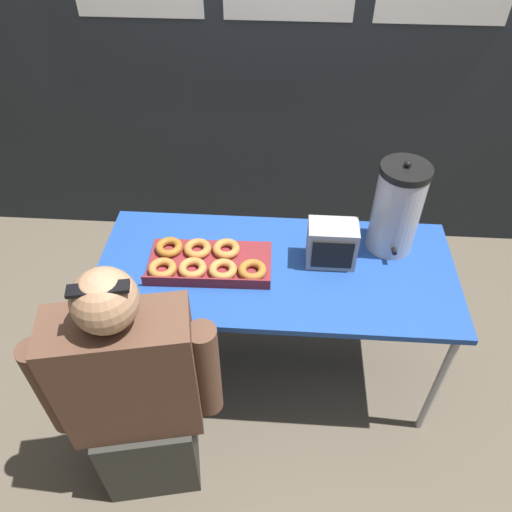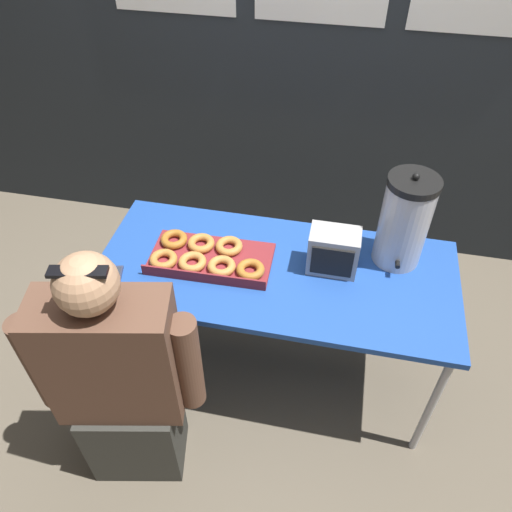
{
  "view_description": "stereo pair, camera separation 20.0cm",
  "coord_description": "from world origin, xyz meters",
  "px_view_note": "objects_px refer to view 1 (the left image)",
  "views": [
    {
      "loc": [
        0.01,
        -1.44,
        2.15
      ],
      "look_at": [
        -0.08,
        0.0,
        0.77
      ],
      "focal_mm": 35.0,
      "sensor_mm": 36.0,
      "label": 1
    },
    {
      "loc": [
        0.21,
        -1.42,
        2.15
      ],
      "look_at": [
        -0.08,
        0.0,
        0.77
      ],
      "focal_mm": 35.0,
      "sensor_mm": 36.0,
      "label": 2
    }
  ],
  "objects_px": {
    "cell_phone": "(111,293)",
    "space_heater": "(332,244)",
    "person_seated": "(136,400)",
    "donut_box": "(206,262)",
    "coffee_urn": "(397,208)"
  },
  "relations": [
    {
      "from": "cell_phone",
      "to": "space_heater",
      "type": "distance_m",
      "value": 0.89
    },
    {
      "from": "cell_phone",
      "to": "person_seated",
      "type": "xyz_separation_m",
      "value": [
        0.16,
        -0.36,
        -0.16
      ]
    },
    {
      "from": "donut_box",
      "to": "person_seated",
      "type": "xyz_separation_m",
      "value": [
        -0.19,
        -0.54,
        -0.17
      ]
    },
    {
      "from": "donut_box",
      "to": "cell_phone",
      "type": "height_order",
      "value": "donut_box"
    },
    {
      "from": "donut_box",
      "to": "person_seated",
      "type": "bearing_deg",
      "value": -110.55
    },
    {
      "from": "coffee_urn",
      "to": "space_heater",
      "type": "xyz_separation_m",
      "value": [
        -0.25,
        -0.11,
        -0.11
      ]
    },
    {
      "from": "donut_box",
      "to": "cell_phone",
      "type": "distance_m",
      "value": 0.39
    },
    {
      "from": "space_heater",
      "to": "person_seated",
      "type": "distance_m",
      "value": 0.95
    },
    {
      "from": "donut_box",
      "to": "space_heater",
      "type": "xyz_separation_m",
      "value": [
        0.51,
        0.06,
        0.07
      ]
    },
    {
      "from": "cell_phone",
      "to": "person_seated",
      "type": "height_order",
      "value": "person_seated"
    },
    {
      "from": "coffee_urn",
      "to": "cell_phone",
      "type": "xyz_separation_m",
      "value": [
        -1.11,
        -0.36,
        -0.19
      ]
    },
    {
      "from": "donut_box",
      "to": "coffee_urn",
      "type": "bearing_deg",
      "value": 11.73
    },
    {
      "from": "space_heater",
      "to": "person_seated",
      "type": "relative_size",
      "value": 0.17
    },
    {
      "from": "person_seated",
      "to": "donut_box",
      "type": "bearing_deg",
      "value": -120.53
    },
    {
      "from": "cell_phone",
      "to": "person_seated",
      "type": "distance_m",
      "value": 0.42
    }
  ]
}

